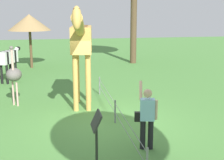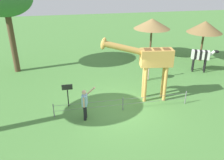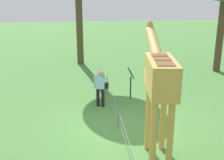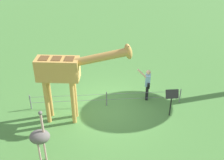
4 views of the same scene
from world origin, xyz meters
name	(u,v)px [view 3 (image 3 of 4)]	position (x,y,z in m)	size (l,w,h in m)	color
ground_plane	(123,128)	(0.00, 0.00, 0.00)	(60.00, 60.00, 0.00)	#4C843D
giraffe	(159,77)	(-1.65, -0.70, 2.35)	(3.87, 0.96, 3.64)	gold
visitor	(100,85)	(1.98, 0.61, 0.90)	(0.71, 0.59, 1.69)	black
info_sign	(131,77)	(2.77, -0.77, 0.95)	(0.56, 0.21, 1.32)	black
wire_fence	(118,117)	(0.00, 0.18, 0.40)	(7.05, 0.05, 0.75)	slate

